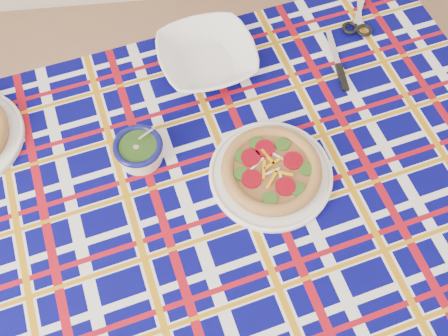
{
  "coord_description": "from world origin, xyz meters",
  "views": [
    {
      "loc": [
        -0.06,
        0.06,
        1.8
      ],
      "look_at": [
        -0.0,
        0.62,
        0.75
      ],
      "focal_mm": 40.0,
      "sensor_mm": 36.0,
      "label": 1
    }
  ],
  "objects_px": {
    "dining_table": "(210,199)",
    "pesto_bowl": "(139,149)",
    "serving_bowl": "(207,58)",
    "main_focaccia_plate": "(271,170)"
  },
  "relations": [
    {
      "from": "main_focaccia_plate",
      "to": "serving_bowl",
      "type": "xyz_separation_m",
      "value": [
        -0.12,
        0.35,
        0.0
      ]
    },
    {
      "from": "dining_table",
      "to": "pesto_bowl",
      "type": "xyz_separation_m",
      "value": [
        -0.16,
        0.1,
        0.11
      ]
    },
    {
      "from": "pesto_bowl",
      "to": "serving_bowl",
      "type": "relative_size",
      "value": 0.46
    },
    {
      "from": "dining_table",
      "to": "pesto_bowl",
      "type": "distance_m",
      "value": 0.22
    },
    {
      "from": "dining_table",
      "to": "main_focaccia_plate",
      "type": "relative_size",
      "value": 5.66
    },
    {
      "from": "pesto_bowl",
      "to": "serving_bowl",
      "type": "distance_m",
      "value": 0.33
    },
    {
      "from": "main_focaccia_plate",
      "to": "serving_bowl",
      "type": "bearing_deg",
      "value": 108.64
    },
    {
      "from": "dining_table",
      "to": "pesto_bowl",
      "type": "bearing_deg",
      "value": 134.55
    },
    {
      "from": "dining_table",
      "to": "serving_bowl",
      "type": "height_order",
      "value": "serving_bowl"
    },
    {
      "from": "main_focaccia_plate",
      "to": "pesto_bowl",
      "type": "distance_m",
      "value": 0.32
    }
  ]
}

